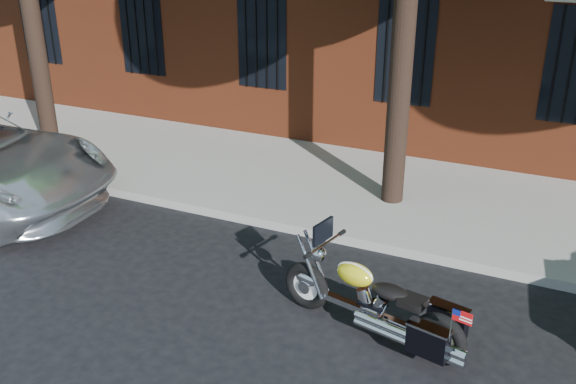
% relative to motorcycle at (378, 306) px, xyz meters
% --- Properties ---
extents(ground, '(120.00, 120.00, 0.00)m').
position_rel_motorcycle_xyz_m(ground, '(-1.36, 0.69, -0.43)').
color(ground, black).
rests_on(ground, ground).
extents(curb, '(40.00, 0.16, 0.15)m').
position_rel_motorcycle_xyz_m(curb, '(-1.36, 2.07, -0.36)').
color(curb, gray).
rests_on(curb, ground).
extents(sidewalk, '(40.00, 3.60, 0.15)m').
position_rel_motorcycle_xyz_m(sidewalk, '(-1.36, 3.95, -0.36)').
color(sidewalk, gray).
rests_on(sidewalk, ground).
extents(motorcycle, '(2.42, 1.08, 1.28)m').
position_rel_motorcycle_xyz_m(motorcycle, '(0.00, 0.00, 0.00)').
color(motorcycle, black).
rests_on(motorcycle, ground).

